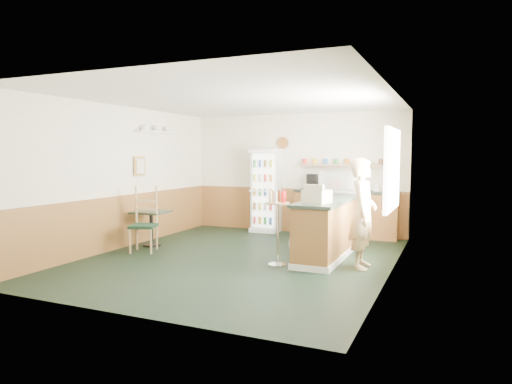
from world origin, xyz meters
The scene contains 13 objects.
ground centered at (0.00, 0.00, 0.00)m, with size 6.00×6.00×0.00m, color black.
room_envelope centered at (-0.23, 0.73, 1.52)m, with size 5.04×6.02×2.72m.
service_counter centered at (1.35, 1.07, 0.46)m, with size 0.68×3.01×1.01m.
back_counter centered at (1.19, 2.80, 0.55)m, with size 2.24×0.42×1.69m.
drinks_fridge centered at (-0.63, 2.74, 0.95)m, with size 0.63×0.53×1.90m.
display_case centered at (1.35, 1.67, 1.23)m, with size 0.78×0.41×0.44m.
cash_register centered at (1.35, 0.03, 1.11)m, with size 0.36×0.38×0.21m, color beige.
shopkeeper centered at (2.05, 0.18, 0.86)m, with size 0.57×0.41×1.72m, color tan.
condiment_stand centered at (0.77, -0.19, 0.77)m, with size 0.38×0.38×1.19m.
newspaper_rack centered at (0.99, 1.18, 0.49)m, with size 0.09×0.44×0.52m.
cafe_table centered at (-2.05, 0.30, 0.48)m, with size 0.67×0.67×0.68m.
cafe_chair centered at (-1.84, -0.12, 0.63)m, with size 0.57×0.58×1.20m.
dog_doorstop centered at (0.67, 0.93, 0.13)m, with size 0.24×0.31×0.28m.
Camera 1 is at (3.34, -6.94, 1.78)m, focal length 32.00 mm.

